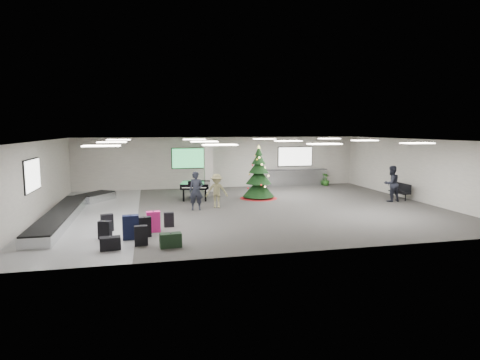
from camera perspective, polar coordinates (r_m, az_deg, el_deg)
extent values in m
plane|color=#3B3835|center=(18.96, 1.03, -4.00)|extent=(18.00, 18.00, 0.00)
cube|color=beige|center=(25.54, -2.75, 2.52)|extent=(18.00, 0.02, 3.20)
cube|color=beige|center=(12.11, 9.05, -2.80)|extent=(18.00, 0.02, 3.20)
cube|color=beige|center=(18.73, -26.77, 0.04)|extent=(0.02, 14.00, 3.20)
cube|color=beige|center=(22.63, 23.75, 1.31)|extent=(0.02, 14.00, 3.20)
cube|color=silver|center=(18.61, 1.05, 5.72)|extent=(18.00, 14.00, 0.02)
cube|color=slate|center=(18.60, -20.48, -4.67)|extent=(4.00, 14.00, 0.01)
cube|color=beige|center=(24.00, -4.51, 2.21)|extent=(0.50, 0.50, 3.20)
cube|color=green|center=(25.19, -7.22, 3.09)|extent=(2.20, 0.08, 1.30)
cube|color=white|center=(26.80, 7.86, 3.33)|extent=(2.40, 0.08, 1.30)
cube|color=white|center=(17.72, -27.43, 0.61)|extent=(0.08, 2.10, 1.30)
cube|color=white|center=(14.14, -19.11, 4.60)|extent=(1.20, 0.60, 0.04)
cube|color=white|center=(18.12, -17.77, 5.14)|extent=(1.20, 0.60, 0.04)
cube|color=white|center=(22.11, -16.91, 5.49)|extent=(1.20, 0.60, 0.04)
cube|color=white|center=(14.28, -2.89, 5.01)|extent=(1.20, 0.60, 0.04)
cube|color=white|center=(18.23, -5.09, 5.47)|extent=(1.20, 0.60, 0.04)
cube|color=white|center=(22.20, -6.51, 5.76)|extent=(1.20, 0.60, 0.04)
cube|color=white|center=(15.49, 11.90, 5.04)|extent=(1.20, 0.60, 0.04)
cube|color=white|center=(19.19, 6.88, 5.53)|extent=(1.20, 0.60, 0.04)
cube|color=white|center=(22.99, 3.50, 5.84)|extent=(1.20, 0.60, 0.04)
cube|color=white|center=(17.54, 23.90, 4.81)|extent=(1.20, 0.60, 0.04)
cube|color=white|center=(20.88, 17.31, 5.39)|extent=(1.20, 0.60, 0.04)
cube|color=white|center=(24.43, 12.58, 5.76)|extent=(1.20, 0.60, 0.04)
cube|color=silver|center=(17.76, -24.13, -4.78)|extent=(1.00, 8.00, 0.38)
cube|color=black|center=(17.72, -24.17, -4.12)|extent=(0.95, 7.90, 0.05)
cube|color=silver|center=(22.10, -19.81, -2.32)|extent=(1.97, 2.21, 0.38)
cube|color=black|center=(22.07, -19.83, -1.78)|extent=(1.87, 2.10, 0.05)
cube|color=silver|center=(26.65, 8.04, 0.33)|extent=(4.00, 0.60, 1.05)
cube|color=#2A292C|center=(26.59, 8.06, 1.48)|extent=(4.05, 0.65, 0.04)
cube|color=black|center=(13.29, -13.90, -7.67)|extent=(0.43, 0.25, 0.64)
cube|color=black|center=(13.21, -13.94, -6.30)|extent=(0.04, 0.14, 0.02)
cube|color=black|center=(14.30, -13.45, -6.50)|extent=(0.48, 0.30, 0.69)
cube|color=black|center=(14.22, -13.49, -5.10)|extent=(0.05, 0.14, 0.02)
cube|color=#DE1D79|center=(14.87, -12.22, -5.82)|extent=(0.50, 0.31, 0.75)
cube|color=black|center=(14.79, -12.26, -4.35)|extent=(0.05, 0.17, 0.02)
cube|color=black|center=(15.52, -10.09, -5.58)|extent=(0.38, 0.22, 0.56)
cube|color=black|center=(15.46, -10.11, -4.54)|extent=(0.03, 0.12, 0.02)
cube|color=black|center=(14.07, -15.28, -6.50)|extent=(0.55, 0.33, 0.83)
cube|color=black|center=(13.97, -15.34, -4.81)|extent=(0.04, 0.19, 0.02)
cube|color=black|center=(14.36, -18.65, -6.77)|extent=(0.47, 0.36, 0.62)
cube|color=black|center=(14.29, -18.70, -5.51)|extent=(0.07, 0.14, 0.02)
cube|color=black|center=(12.93, -9.84, -8.43)|extent=(0.70, 0.39, 0.45)
cube|color=black|center=(12.87, -9.86, -7.42)|extent=(0.05, 0.20, 0.02)
cube|color=black|center=(14.94, -12.00, -6.26)|extent=(0.36, 0.22, 0.49)
cube|color=black|center=(14.89, -12.03, -5.31)|extent=(0.04, 0.11, 0.02)
cube|color=black|center=(15.43, -18.38, -5.79)|extent=(0.47, 0.34, 0.63)
cube|color=black|center=(15.36, -18.42, -4.61)|extent=(0.07, 0.15, 0.02)
cube|color=black|center=(13.10, -17.97, -8.57)|extent=(0.65, 0.40, 0.40)
cube|color=black|center=(13.05, -18.01, -7.68)|extent=(0.05, 0.21, 0.02)
cone|color=maroon|center=(21.62, 2.65, -2.44)|extent=(2.02, 2.02, 0.13)
cylinder|color=#3F2819|center=(21.59, 2.65, -1.91)|extent=(0.13, 0.13, 0.53)
cone|color=black|center=(21.54, 2.65, -1.07)|extent=(1.70, 1.70, 0.96)
cone|color=black|center=(21.46, 2.66, 0.62)|extent=(1.38, 1.38, 0.85)
cone|color=black|center=(21.40, 2.67, 2.03)|extent=(1.06, 1.06, 0.74)
cone|color=black|center=(21.37, 2.68, 3.17)|extent=(0.74, 0.74, 0.64)
cone|color=black|center=(21.34, 2.69, 4.16)|extent=(0.43, 0.43, 0.48)
cone|color=#FFE566|center=(21.33, 2.69, 4.79)|extent=(0.17, 0.17, 0.19)
cube|color=black|center=(21.31, -6.34, -0.69)|extent=(1.76, 1.90, 0.26)
cube|color=black|center=(20.44, -6.55, -1.24)|extent=(1.39, 0.55, 0.09)
cube|color=white|center=(20.41, -6.56, -1.10)|extent=(1.23, 0.37, 0.02)
cube|color=black|center=(20.64, -6.50, -0.42)|extent=(0.65, 0.16, 0.21)
cylinder|color=black|center=(20.79, -8.03, -2.18)|extent=(0.09, 0.09, 0.64)
cylinder|color=black|center=(20.69, -4.92, -2.18)|extent=(0.09, 0.09, 0.64)
cylinder|color=black|center=(22.03, -6.18, -1.62)|extent=(0.09, 0.09, 0.64)
cube|color=black|center=(22.85, 21.72, -1.62)|extent=(0.47, 1.36, 0.05)
cylinder|color=black|center=(22.44, 22.48, -2.33)|extent=(0.05, 0.05, 0.36)
cylinder|color=black|center=(23.32, 20.94, -1.91)|extent=(0.05, 0.05, 0.36)
cube|color=black|center=(22.93, 22.18, -0.97)|extent=(0.06, 1.36, 0.45)
imported|color=black|center=(18.46, -6.25, -1.54)|extent=(0.68, 0.47, 1.78)
imported|color=olive|center=(18.98, -3.33, -1.53)|extent=(1.11, 0.73, 1.61)
imported|color=black|center=(21.91, 20.73, -0.50)|extent=(1.00, 0.84, 1.85)
imported|color=#1A3B13|center=(24.86, 2.74, -0.35)|extent=(0.56, 0.50, 0.84)
imported|color=#1A3B13|center=(26.98, 12.13, 0.08)|extent=(0.64, 0.64, 0.82)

